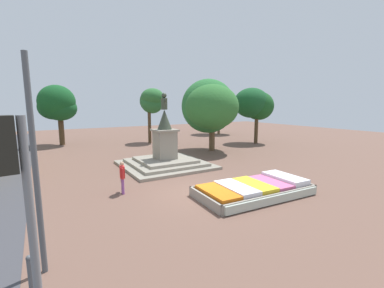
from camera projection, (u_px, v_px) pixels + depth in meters
name	position (u px, v px, depth m)	size (l,w,h in m)	color
ground_plane	(200.00, 193.00, 12.61)	(78.73, 78.73, 0.00)	brown
flower_planter	(255.00, 189.00, 12.36)	(5.74, 3.10, 0.67)	#38281C
statue_monument	(165.00, 155.00, 18.06)	(5.76, 5.76, 5.11)	gray
traffic_light_near_crossing	(21.00, 205.00, 3.69)	(0.42, 0.31, 4.19)	slate
banner_pole	(35.00, 162.00, 6.30)	(0.14, 0.63, 5.56)	#4C5156
pedestrian_with_handbag	(122.00, 176.00, 12.45)	(0.29, 0.72, 1.61)	#8C4C99
kerb_bollard_mid_a	(31.00, 276.00, 5.73)	(0.13, 0.13, 1.04)	#4C5156
park_tree_far_left	(218.00, 104.00, 37.19)	(4.93, 4.98, 6.48)	brown
park_tree_behind_statue	(152.00, 101.00, 28.82)	(2.72, 3.09, 6.10)	#4C3823
park_tree_far_right	(254.00, 104.00, 28.53)	(4.25, 4.08, 6.14)	#4C3823
park_tree_street_side	(210.00, 107.00, 23.34)	(5.33, 5.88, 6.64)	brown
park_tree_mid_canopy	(57.00, 105.00, 26.72)	(3.76, 4.37, 6.30)	#4C3823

